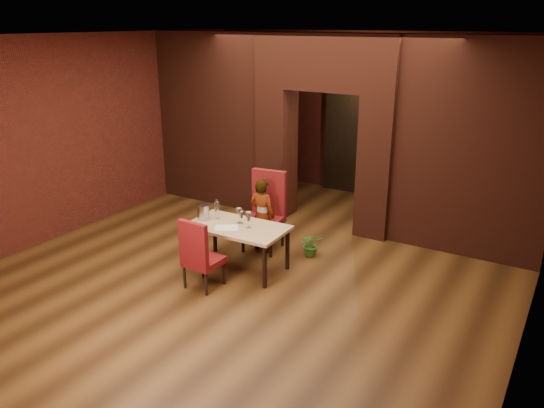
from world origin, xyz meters
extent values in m
plane|color=#4E2F13|center=(0.00, 0.00, 0.00)|extent=(8.00, 8.00, 0.00)
cube|color=silver|center=(0.00, 0.00, 3.20)|extent=(7.00, 8.00, 0.04)
cube|color=maroon|center=(0.00, 4.00, 1.60)|extent=(7.00, 0.04, 3.20)
cube|color=maroon|center=(-3.50, 0.00, 1.60)|extent=(0.04, 8.00, 3.20)
cube|color=maroon|center=(-0.95, 2.00, 1.15)|extent=(0.55, 0.55, 2.30)
cube|color=maroon|center=(0.95, 2.00, 1.15)|extent=(0.55, 0.55, 2.30)
cube|color=maroon|center=(0.00, 2.00, 2.75)|extent=(2.45, 0.55, 0.90)
cube|color=maroon|center=(-2.36, 2.00, 1.60)|extent=(2.28, 0.35, 3.20)
cube|color=maroon|center=(2.36, 2.00, 1.60)|extent=(2.28, 0.35, 3.20)
cube|color=#9F512E|center=(-0.95, 1.71, 0.55)|extent=(0.40, 0.03, 0.50)
cube|color=black|center=(-0.40, 3.94, 1.05)|extent=(0.90, 0.08, 2.10)
cube|color=black|center=(-0.40, 3.90, 1.05)|extent=(1.02, 0.04, 2.22)
cube|color=tan|center=(-0.24, -0.27, 0.33)|extent=(1.42, 0.83, 0.66)
cube|color=maroon|center=(-0.30, 0.50, 0.61)|extent=(0.62, 0.62, 1.22)
cube|color=maroon|center=(-0.32, -0.95, 0.49)|extent=(0.46, 0.46, 0.98)
imported|color=silver|center=(-0.28, 0.45, 0.58)|extent=(0.42, 0.28, 1.15)
cube|color=silver|center=(-0.32, -0.42, 0.66)|extent=(0.40, 0.37, 0.00)
cylinder|color=#ACACB3|center=(-0.81, -0.31, 0.76)|extent=(0.18, 0.18, 0.22)
cylinder|color=white|center=(-0.65, -0.19, 0.80)|extent=(0.07, 0.07, 0.29)
imported|color=#376C25|center=(0.46, 0.65, 0.19)|extent=(0.45, 0.44, 0.37)
camera|label=1|loc=(3.76, -5.94, 3.38)|focal=35.00mm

